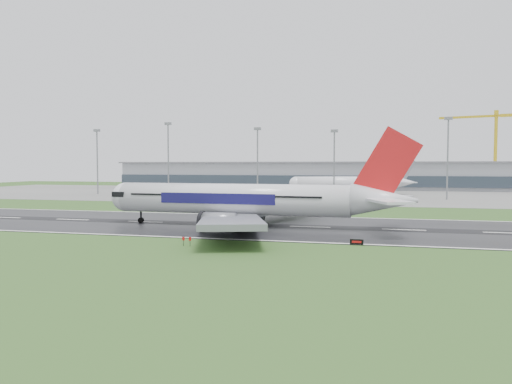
# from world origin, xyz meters

# --- Properties ---
(ground) EXTENTS (520.00, 520.00, 0.00)m
(ground) POSITION_xyz_m (0.00, 0.00, 0.00)
(ground) COLOR #294E1C
(ground) RESTS_ON ground
(runway) EXTENTS (400.00, 45.00, 0.10)m
(runway) POSITION_xyz_m (0.00, 0.00, 0.05)
(runway) COLOR black
(runway) RESTS_ON ground
(apron) EXTENTS (400.00, 130.00, 0.08)m
(apron) POSITION_xyz_m (0.00, 125.00, 0.04)
(apron) COLOR slate
(apron) RESTS_ON ground
(terminal) EXTENTS (240.00, 36.00, 15.00)m
(terminal) POSITION_xyz_m (0.00, 185.00, 7.50)
(terminal) COLOR gray
(terminal) RESTS_ON ground
(main_airliner) EXTENTS (72.48, 69.29, 20.60)m
(main_airliner) POSITION_xyz_m (7.60, -3.15, 10.40)
(main_airliner) COLOR silver
(main_airliner) RESTS_ON runway
(parked_airliner) EXTENTS (75.91, 73.53, 17.56)m
(parked_airliner) POSITION_xyz_m (21.85, 119.84, 8.86)
(parked_airliner) COLOR silver
(parked_airliner) RESTS_ON apron
(tower_crane) EXTENTS (44.70, 14.30, 44.99)m
(tower_crane) POSITION_xyz_m (98.77, 200.00, 22.49)
(tower_crane) COLOR gold
(tower_crane) RESTS_ON ground
(runway_sign) EXTENTS (2.27, 0.94, 1.04)m
(runway_sign) POSITION_xyz_m (31.21, -22.52, 0.52)
(runway_sign) COLOR black
(runway_sign) RESTS_ON ground
(floodmast_0) EXTENTS (0.64, 0.64, 29.60)m
(floodmast_0) POSITION_xyz_m (-95.32, 100.00, 14.80)
(floodmast_0) COLOR gray
(floodmast_0) RESTS_ON ground
(floodmast_1) EXTENTS (0.64, 0.64, 32.02)m
(floodmast_1) POSITION_xyz_m (-58.94, 100.00, 16.01)
(floodmast_1) COLOR gray
(floodmast_1) RESTS_ON ground
(floodmast_2) EXTENTS (0.64, 0.64, 28.97)m
(floodmast_2) POSITION_xyz_m (-16.98, 100.00, 14.48)
(floodmast_2) COLOR gray
(floodmast_2) RESTS_ON ground
(floodmast_3) EXTENTS (0.64, 0.64, 27.44)m
(floodmast_3) POSITION_xyz_m (16.12, 100.00, 13.72)
(floodmast_3) COLOR gray
(floodmast_3) RESTS_ON ground
(floodmast_4) EXTENTS (0.64, 0.64, 31.62)m
(floodmast_4) POSITION_xyz_m (60.75, 100.00, 15.81)
(floodmast_4) COLOR gray
(floodmast_4) RESTS_ON ground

